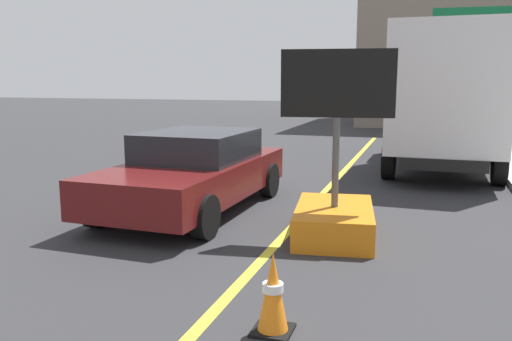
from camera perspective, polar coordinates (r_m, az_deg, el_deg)
name	(u,v)px	position (r m, az deg, el deg)	size (l,w,h in m)	color
arrow_board_trailer	(334,205)	(7.67, 8.61, -3.72)	(1.60, 1.94, 2.70)	orange
box_truck	(445,96)	(14.01, 20.06, 7.66)	(2.71, 6.54, 3.50)	black
pickup_car	(194,171)	(9.20, -6.82, -0.05)	(2.17, 4.54, 1.38)	#591414
highway_guide_sign	(488,47)	(20.43, 24.09, 12.26)	(2.78, 0.37, 5.00)	gray
traffic_cone_mid_lane	(273,293)	(4.81, 1.87, -13.33)	(0.36, 0.36, 0.76)	black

